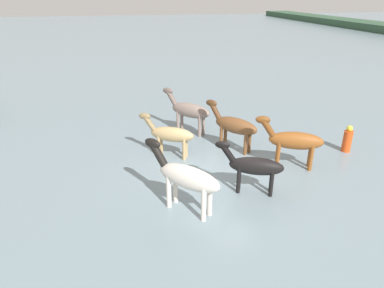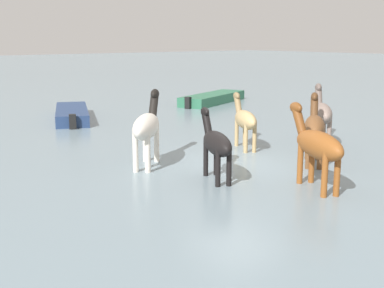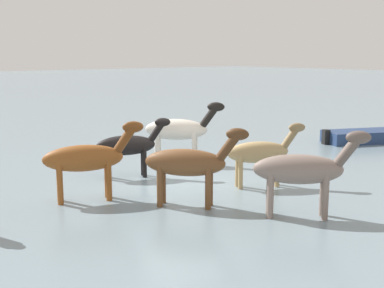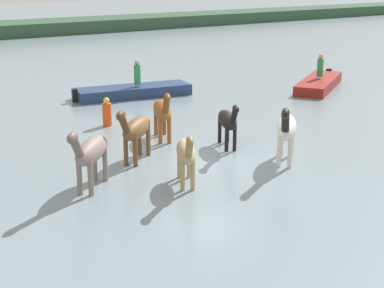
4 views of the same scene
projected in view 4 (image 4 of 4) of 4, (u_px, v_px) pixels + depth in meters
The scene contains 12 objects.
ground_plane at pixel (207, 160), 18.90m from camera, with size 185.84×185.84×0.00m, color gray.
horse_gray_outer at pixel (228, 121), 19.92m from camera, with size 1.23×2.19×1.75m.
horse_pinto_flank at pixel (162, 111), 20.80m from camera, with size 1.35×2.47×1.97m.
horse_lead at pixel (186, 153), 16.43m from camera, with size 1.36×2.15×1.75m.
horse_mid_herd at pixel (90, 152), 16.09m from camera, with size 2.09×2.10×1.99m.
horse_dark_mare at pixel (136, 129), 18.44m from camera, with size 2.17×1.91×1.95m.
horse_dun_straggler at pixel (286, 128), 18.32m from camera, with size 2.20×2.16×2.07m.
boat_tender_starboard at pixel (133, 93), 28.13m from camera, with size 5.86×2.52×0.77m.
boat_skiff_near at pixel (319, 85), 30.14m from camera, with size 5.24×4.11×0.76m.
person_watcher_seated at pixel (137, 73), 27.77m from camera, with size 0.32×0.32×1.19m.
person_spotter_bow at pixel (320, 66), 29.87m from camera, with size 0.32×0.32×1.19m.
buoy_channel_marker at pixel (107, 113), 22.83m from camera, with size 0.36×0.36×1.14m.
Camera 4 is at (-10.41, -14.61, 5.99)m, focal length 53.97 mm.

